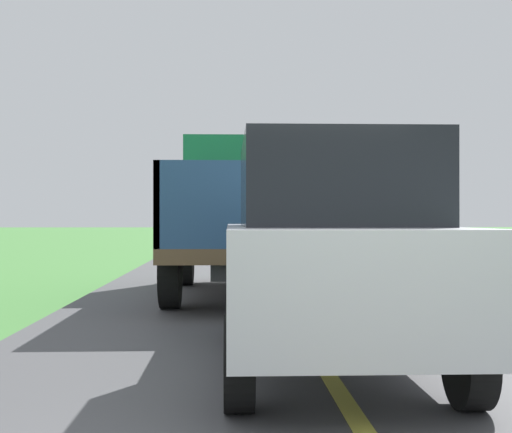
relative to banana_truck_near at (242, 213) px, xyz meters
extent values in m
cube|color=#2D2D30|center=(0.00, -0.80, -0.78)|extent=(0.90, 5.51, 0.24)
cube|color=brown|center=(0.00, -0.80, -0.58)|extent=(2.30, 5.80, 0.20)
cube|color=#197A4C|center=(0.00, 1.15, 0.47)|extent=(2.10, 1.90, 1.90)
cube|color=black|center=(0.00, 2.10, 0.80)|extent=(1.78, 0.02, 0.76)
cube|color=#2D517F|center=(-1.11, -1.78, 0.07)|extent=(0.08, 3.85, 1.10)
cube|color=#2D517F|center=(1.11, -1.78, 0.07)|extent=(0.08, 3.85, 1.10)
cube|color=#2D517F|center=(0.00, -3.66, 0.07)|extent=(2.30, 0.08, 1.10)
cube|color=#2D517F|center=(0.00, 0.11, 0.07)|extent=(2.30, 0.08, 1.10)
cylinder|color=black|center=(-1.05, 0.99, -0.88)|extent=(0.28, 1.00, 1.00)
cylinder|color=black|center=(1.05, 0.99, -0.88)|extent=(0.28, 1.00, 1.00)
cylinder|color=black|center=(-1.05, -2.40, -0.88)|extent=(0.28, 1.00, 1.00)
cylinder|color=black|center=(1.05, -2.40, -0.88)|extent=(0.28, 1.00, 1.00)
ellipsoid|color=#8BBA2E|center=(-0.22, -2.03, 0.05)|extent=(0.40, 0.45, 0.49)
ellipsoid|color=#94C131|center=(0.39, -3.32, -0.27)|extent=(0.47, 0.46, 0.42)
ellipsoid|color=#89BD2D|center=(0.40, -1.46, -0.26)|extent=(0.51, 0.53, 0.47)
ellipsoid|color=#9FC62E|center=(0.58, -0.32, 0.00)|extent=(0.52, 0.59, 0.47)
ellipsoid|color=#8FBE2C|center=(0.06, -2.69, -0.32)|extent=(0.54, 0.61, 0.37)
ellipsoid|color=#8EC41F|center=(-0.44, -2.50, 0.34)|extent=(0.57, 0.58, 0.40)
ellipsoid|color=#97C121|center=(-0.45, -2.17, -0.31)|extent=(0.47, 0.51, 0.52)
ellipsoid|color=#8CB824|center=(-0.05, -2.68, 0.34)|extent=(0.50, 0.60, 0.38)
ellipsoid|color=#94C727|center=(-0.90, -2.77, -0.29)|extent=(0.50, 0.50, 0.40)
ellipsoid|color=#96C62C|center=(0.67, -1.78, -0.29)|extent=(0.40, 0.47, 0.39)
ellipsoid|color=#92C127|center=(-0.29, -1.91, -0.32)|extent=(0.60, 0.71, 0.47)
ellipsoid|color=#8FB431|center=(0.76, -1.19, -0.33)|extent=(0.58, 0.61, 0.44)
cube|color=#B7BABF|center=(0.62, -6.34, -0.56)|extent=(1.70, 4.10, 0.80)
cube|color=black|center=(0.62, -6.54, 0.19)|extent=(1.44, 2.05, 0.70)
cylinder|color=black|center=(-0.15, -5.06, -1.06)|extent=(0.20, 0.64, 0.64)
cylinder|color=black|center=(1.39, -5.06, -1.06)|extent=(0.20, 0.64, 0.64)
cylinder|color=black|center=(-0.15, -7.61, -1.06)|extent=(0.20, 0.64, 0.64)
cylinder|color=black|center=(1.39, -7.61, -1.06)|extent=(0.20, 0.64, 0.64)
camera|label=1|loc=(-0.22, -12.10, -0.10)|focal=47.73mm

